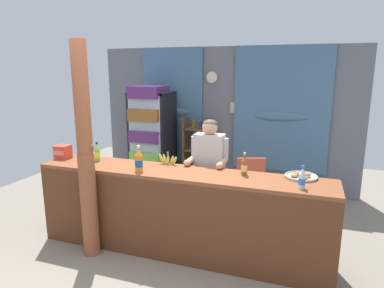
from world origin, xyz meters
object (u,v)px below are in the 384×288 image
(snack_box_crackers, at_px, (63,152))
(pastry_tray, at_px, (301,176))
(stall_counter, at_px, (175,207))
(soda_bottle_water, at_px, (302,179))
(soda_bottle_iced_tea, at_px, (244,165))
(drink_fridge, at_px, (152,133))
(shopkeeper, at_px, (209,165))
(plastic_lawn_chair, at_px, (249,179))
(banana_bunch, at_px, (168,160))
(soda_bottle_lime_soda, at_px, (97,153))
(soda_bottle_orange_soda, at_px, (139,160))
(timber_post, at_px, (86,158))
(bottle_shelf_rack, at_px, (197,152))

(snack_box_crackers, relative_size, pastry_tray, 0.52)
(stall_counter, bearing_deg, soda_bottle_water, -0.14)
(snack_box_crackers, bearing_deg, soda_bottle_iced_tea, 1.55)
(drink_fridge, bearing_deg, shopkeeper, -43.57)
(shopkeeper, bearing_deg, stall_counter, -108.93)
(shopkeeper, bearing_deg, drink_fridge, 136.43)
(plastic_lawn_chair, bearing_deg, soda_bottle_water, -64.54)
(snack_box_crackers, relative_size, banana_bunch, 0.65)
(pastry_tray, bearing_deg, drink_fridge, 146.76)
(stall_counter, bearing_deg, soda_bottle_lime_soda, 169.12)
(soda_bottle_orange_soda, bearing_deg, soda_bottle_iced_tea, 12.93)
(soda_bottle_orange_soda, bearing_deg, banana_bunch, 62.64)
(soda_bottle_orange_soda, bearing_deg, timber_post, -155.25)
(drink_fridge, relative_size, soda_bottle_orange_soda, 6.14)
(stall_counter, bearing_deg, soda_bottle_iced_tea, 18.37)
(bottle_shelf_rack, xyz_separation_m, soda_bottle_iced_tea, (1.24, -2.08, 0.43))
(soda_bottle_water, bearing_deg, pastry_tray, 92.25)
(drink_fridge, height_order, plastic_lawn_chair, drink_fridge)
(shopkeeper, xyz_separation_m, pastry_tray, (1.11, -0.28, 0.06))
(timber_post, bearing_deg, soda_bottle_iced_tea, 16.83)
(timber_post, bearing_deg, banana_bunch, 40.49)
(stall_counter, height_order, soda_bottle_iced_tea, soda_bottle_iced_tea)
(timber_post, xyz_separation_m, plastic_lawn_chair, (1.52, 1.89, -0.68))
(snack_box_crackers, bearing_deg, soda_bottle_lime_soda, 5.41)
(soda_bottle_water, bearing_deg, soda_bottle_orange_soda, -179.29)
(stall_counter, xyz_separation_m, timber_post, (-0.96, -0.27, 0.56))
(shopkeeper, relative_size, soda_bottle_water, 6.67)
(soda_bottle_water, bearing_deg, drink_fridge, 142.02)
(soda_bottle_lime_soda, height_order, snack_box_crackers, soda_bottle_lime_soda)
(bottle_shelf_rack, bearing_deg, shopkeeper, -66.83)
(banana_bunch, bearing_deg, snack_box_crackers, -173.07)
(drink_fridge, xyz_separation_m, plastic_lawn_chair, (1.83, -0.41, -0.52))
(soda_bottle_iced_tea, distance_m, pastry_tray, 0.61)
(soda_bottle_lime_soda, xyz_separation_m, banana_bunch, (0.92, 0.12, -0.04))
(soda_bottle_water, xyz_separation_m, pastry_tray, (-0.01, 0.34, -0.08))
(soda_bottle_water, height_order, soda_bottle_iced_tea, soda_bottle_iced_tea)
(stall_counter, xyz_separation_m, soda_bottle_orange_soda, (-0.43, -0.03, 0.51))
(shopkeeper, xyz_separation_m, snack_box_crackers, (-1.86, -0.44, 0.12))
(soda_bottle_lime_soda, xyz_separation_m, soda_bottle_water, (2.49, -0.23, -0.00))
(plastic_lawn_chair, bearing_deg, soda_bottle_lime_soda, -140.75)
(plastic_lawn_chair, height_order, soda_bottle_water, soda_bottle_water)
(soda_bottle_iced_tea, relative_size, pastry_tray, 0.74)
(drink_fridge, bearing_deg, stall_counter, -57.88)
(soda_bottle_iced_tea, height_order, banana_bunch, soda_bottle_iced_tea)
(soda_bottle_iced_tea, distance_m, snack_box_crackers, 2.38)
(soda_bottle_lime_soda, relative_size, snack_box_crackers, 1.33)
(snack_box_crackers, bearing_deg, shopkeeper, 13.33)
(stall_counter, xyz_separation_m, drink_fridge, (-1.28, 2.03, 0.40))
(soda_bottle_water, relative_size, soda_bottle_iced_tea, 0.90)
(plastic_lawn_chair, distance_m, shopkeeper, 1.16)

